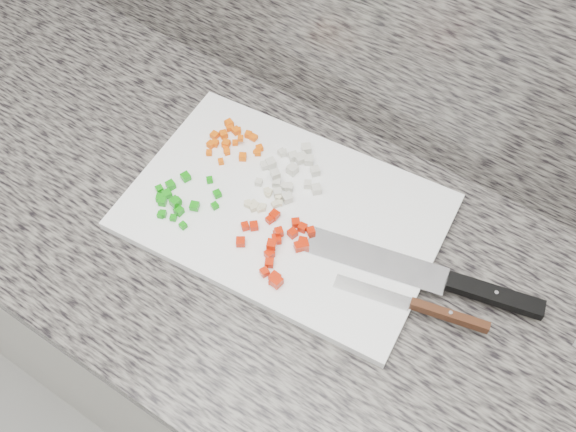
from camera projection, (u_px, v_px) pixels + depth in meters
name	position (u px, v px, depth m)	size (l,w,h in m)	color
cabinet	(306.00, 370.00, 1.40)	(3.92, 0.62, 0.86)	silver
countertop	(312.00, 271.00, 1.03)	(3.96, 0.64, 0.04)	#67635B
backsplash	(432.00, 5.00, 0.90)	(3.92, 0.02, 0.60)	#67635B
cutting_board	(285.00, 212.00, 1.06)	(0.50, 0.34, 0.02)	white
carrot_pile	(232.00, 140.00, 1.13)	(0.10, 0.09, 0.02)	#EB5905
onion_pile	(292.00, 172.00, 1.09)	(0.12, 0.13, 0.02)	beige
green_pepper_pile	(178.00, 199.00, 1.06)	(0.11, 0.11, 0.02)	#108E0C
red_pepper_pile	(279.00, 245.00, 1.01)	(0.12, 0.12, 0.02)	#C01B02
garlic_pile	(262.00, 202.00, 1.06)	(0.06, 0.05, 0.01)	beige
chef_knife	(453.00, 283.00, 0.97)	(0.37, 0.12, 0.02)	silver
paring_knife	(429.00, 309.00, 0.95)	(0.23, 0.07, 0.02)	silver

